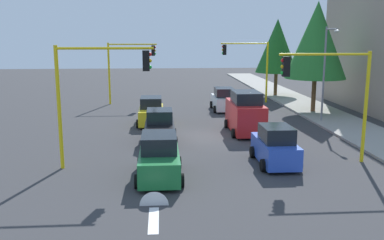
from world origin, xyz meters
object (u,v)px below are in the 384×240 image
Objects in this scene: traffic_signal_near_left at (332,85)px; car_yellow at (151,112)px; tree_roadside_far at (277,46)px; car_green at (159,158)px; traffic_signal_near_right at (96,82)px; car_black at (160,128)px; car_blue at (275,147)px; street_lamp_curbside at (327,64)px; traffic_signal_far_right at (128,61)px; traffic_signal_far_left at (249,60)px; tree_roadside_mid at (317,40)px; car_white at (224,100)px; delivery_van_red at (245,114)px.

car_yellow is (-10.30, -9.09, -3.06)m from traffic_signal_near_left.
tree_roadside_far reaches higher than car_green.
tree_roadside_far reaches higher than traffic_signal_near_right.
car_black and car_blue have the same top height.
street_lamp_curbside is (-9.61, 14.93, 0.19)m from traffic_signal_near_right.
traffic_signal_near_right is 20.00m from traffic_signal_far_right.
street_lamp_curbside reaches higher than traffic_signal_near_left.
traffic_signal_far_left is at bearing 179.91° from traffic_signal_near_left.
tree_roadside_far reaches higher than street_lamp_curbside.
car_black is (-6.57, 0.02, -0.00)m from car_green.
traffic_signal_near_right is at bearing -29.78° from traffic_signal_far_left.
tree_roadside_mid reaches higher than street_lamp_curbside.
car_blue is at bearing 105.81° from car_green.
car_yellow is at bearing -74.58° from tree_roadside_mid.
traffic_signal_far_left is 1.42× the size of car_white.
car_green is (1.72, 2.93, -3.26)m from traffic_signal_near_right.
tree_roadside_mid is 2.18× the size of car_green.
tree_roadside_far is at bearing 136.70° from car_yellow.
tree_roadside_mid is 20.90m from car_green.
traffic_signal_near_right is at bearing -32.40° from tree_roadside_far.
street_lamp_curbside is (10.39, 14.91, 0.30)m from traffic_signal_far_right.
car_green and car_black have the same top height.
car_yellow is at bearing -48.11° from car_white.
traffic_signal_far_left is 10.96m from street_lamp_curbside.
tree_roadside_mid is (-14.00, 15.73, 1.82)m from traffic_signal_near_right.
street_lamp_curbside is 16.86m from car_green.
traffic_signal_near_right is 21.14m from tree_roadside_mid.
car_blue is (4.94, 5.74, -0.00)m from car_black.
traffic_signal_far_right is at bearing -75.26° from tree_roadside_far.
delivery_van_red is 1.18× the size of car_white.
car_black is at bearing -54.41° from tree_roadside_mid.
tree_roadside_mid reaches higher than car_white.
delivery_van_red is (12.94, -2.86, -2.81)m from traffic_signal_far_left.
tree_roadside_mid is at bearing 69.09° from traffic_signal_far_right.
traffic_signal_far_left is 0.64× the size of tree_roadside_mid.
traffic_signal_far_right is at bearing -90.00° from traffic_signal_far_left.
tree_roadside_far is 18.64m from delivery_van_red.
traffic_signal_far_left reaches higher than traffic_signal_far_right.
car_blue is (20.09, 8.66, -3.16)m from traffic_signal_far_right.
traffic_signal_far_left is 1.59× the size of car_black.
traffic_signal_far_left is 13.55m from delivery_van_red.
car_white is at bearing 162.50° from car_green.
car_white is 12.26m from car_black.
traffic_signal_near_right is at bearing -12.70° from car_yellow.
traffic_signal_far_left is 23.55m from car_green.
car_black is (9.15, -12.79, -5.09)m from tree_roadside_mid.
tree_roadside_mid is (6.00, 4.29, 1.89)m from traffic_signal_far_left.
car_blue is at bearing -88.15° from traffic_signal_near_left.
car_white is at bearing -35.48° from traffic_signal_far_left.
street_lamp_curbside is at bearing 55.12° from traffic_signal_far_right.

